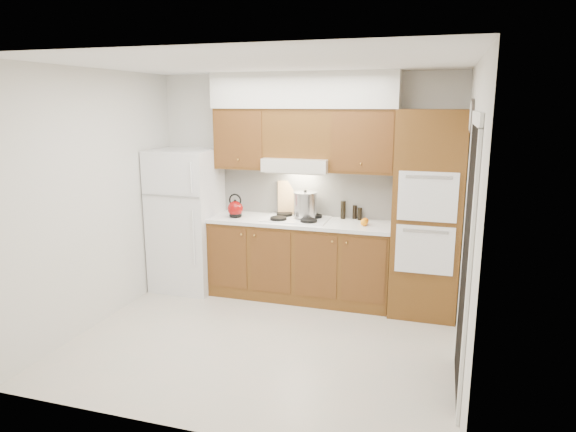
# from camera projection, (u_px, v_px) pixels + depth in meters

# --- Properties ---
(floor) EXTENTS (3.60, 3.60, 0.00)m
(floor) POSITION_uv_depth(u_px,v_px,m) (264.00, 339.00, 5.01)
(floor) COLOR beige
(floor) RESTS_ON ground
(ceiling) EXTENTS (3.60, 3.60, 0.00)m
(ceiling) POSITION_uv_depth(u_px,v_px,m) (261.00, 63.00, 4.45)
(ceiling) COLOR white
(ceiling) RESTS_ON wall_back
(wall_back) EXTENTS (3.60, 0.02, 2.60)m
(wall_back) POSITION_uv_depth(u_px,v_px,m) (305.00, 185.00, 6.14)
(wall_back) COLOR silver
(wall_back) RESTS_ON floor
(wall_left) EXTENTS (0.02, 3.00, 2.60)m
(wall_left) POSITION_uv_depth(u_px,v_px,m) (97.00, 199.00, 5.25)
(wall_left) COLOR silver
(wall_left) RESTS_ON floor
(wall_right) EXTENTS (0.02, 3.00, 2.60)m
(wall_right) POSITION_uv_depth(u_px,v_px,m) (469.00, 222.00, 4.22)
(wall_right) COLOR silver
(wall_right) RESTS_ON floor
(fridge) EXTENTS (0.75, 0.72, 1.72)m
(fridge) POSITION_uv_depth(u_px,v_px,m) (187.00, 220.00, 6.29)
(fridge) COLOR white
(fridge) RESTS_ON floor
(base_cabinets) EXTENTS (2.11, 0.60, 0.90)m
(base_cabinets) POSITION_uv_depth(u_px,v_px,m) (300.00, 260.00, 6.03)
(base_cabinets) COLOR brown
(base_cabinets) RESTS_ON floor
(countertop) EXTENTS (2.13, 0.62, 0.04)m
(countertop) POSITION_uv_depth(u_px,v_px,m) (300.00, 222.00, 5.92)
(countertop) COLOR white
(countertop) RESTS_ON base_cabinets
(backsplash) EXTENTS (2.11, 0.03, 0.56)m
(backsplash) POSITION_uv_depth(u_px,v_px,m) (307.00, 192.00, 6.13)
(backsplash) COLOR white
(backsplash) RESTS_ON countertop
(oven_cabinet) EXTENTS (0.70, 0.65, 2.20)m
(oven_cabinet) POSITION_uv_depth(u_px,v_px,m) (427.00, 214.00, 5.46)
(oven_cabinet) COLOR brown
(oven_cabinet) RESTS_ON floor
(upper_cab_left) EXTENTS (0.63, 0.33, 0.70)m
(upper_cab_left) POSITION_uv_depth(u_px,v_px,m) (244.00, 139.00, 6.07)
(upper_cab_left) COLOR brown
(upper_cab_left) RESTS_ON wall_back
(upper_cab_right) EXTENTS (0.73, 0.33, 0.70)m
(upper_cab_right) POSITION_uv_depth(u_px,v_px,m) (364.00, 141.00, 5.66)
(upper_cab_right) COLOR brown
(upper_cab_right) RESTS_ON wall_back
(range_hood) EXTENTS (0.75, 0.45, 0.15)m
(range_hood) POSITION_uv_depth(u_px,v_px,m) (298.00, 164.00, 5.87)
(range_hood) COLOR silver
(range_hood) RESTS_ON wall_back
(upper_cab_over_hood) EXTENTS (0.75, 0.33, 0.55)m
(upper_cab_over_hood) POSITION_uv_depth(u_px,v_px,m) (300.00, 133.00, 5.85)
(upper_cab_over_hood) COLOR brown
(upper_cab_over_hood) RESTS_ON range_hood
(soffit) EXTENTS (2.13, 0.36, 0.40)m
(soffit) POSITION_uv_depth(u_px,v_px,m) (304.00, 90.00, 5.72)
(soffit) COLOR silver
(soffit) RESTS_ON wall_back
(cooktop) EXTENTS (0.74, 0.50, 0.01)m
(cooktop) POSITION_uv_depth(u_px,v_px,m) (296.00, 219.00, 5.95)
(cooktop) COLOR white
(cooktop) RESTS_ON countertop
(doorway) EXTENTS (0.02, 0.90, 2.10)m
(doorway) POSITION_uv_depth(u_px,v_px,m) (466.00, 264.00, 3.95)
(doorway) COLOR black
(doorway) RESTS_ON floor
(wall_clock) EXTENTS (0.02, 0.30, 0.30)m
(wall_clock) POSITION_uv_depth(u_px,v_px,m) (472.00, 116.00, 4.56)
(wall_clock) COLOR #3F3833
(wall_clock) RESTS_ON wall_right
(kettle) EXTENTS (0.21, 0.21, 0.18)m
(kettle) POSITION_uv_depth(u_px,v_px,m) (235.00, 209.00, 6.05)
(kettle) COLOR maroon
(kettle) RESTS_ON countertop
(cutting_board) EXTENTS (0.34, 0.20, 0.42)m
(cutting_board) POSITION_uv_depth(u_px,v_px,m) (291.00, 198.00, 6.17)
(cutting_board) COLOR tan
(cutting_board) RESTS_ON countertop
(stock_pot) EXTENTS (0.33, 0.33, 0.28)m
(stock_pot) POSITION_uv_depth(u_px,v_px,m) (305.00, 205.00, 5.94)
(stock_pot) COLOR #B4B4B8
(stock_pot) RESTS_ON cooktop
(condiment_a) EXTENTS (0.07, 0.07, 0.21)m
(condiment_a) POSITION_uv_depth(u_px,v_px,m) (343.00, 210.00, 5.97)
(condiment_a) COLOR black
(condiment_a) RESTS_ON countertop
(condiment_b) EXTENTS (0.06, 0.06, 0.16)m
(condiment_b) POSITION_uv_depth(u_px,v_px,m) (355.00, 212.00, 5.97)
(condiment_b) COLOR black
(condiment_b) RESTS_ON countertop
(condiment_c) EXTENTS (0.05, 0.05, 0.14)m
(condiment_c) POSITION_uv_depth(u_px,v_px,m) (360.00, 214.00, 5.91)
(condiment_c) COLOR black
(condiment_c) RESTS_ON countertop
(orange_near) EXTENTS (0.11, 0.11, 0.08)m
(orange_near) POSITION_uv_depth(u_px,v_px,m) (364.00, 222.00, 5.63)
(orange_near) COLOR #FFA10D
(orange_near) RESTS_ON countertop
(orange_far) EXTENTS (0.09, 0.09, 0.07)m
(orange_far) POSITION_uv_depth(u_px,v_px,m) (365.00, 221.00, 5.70)
(orange_far) COLOR #FB9E0D
(orange_far) RESTS_ON countertop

